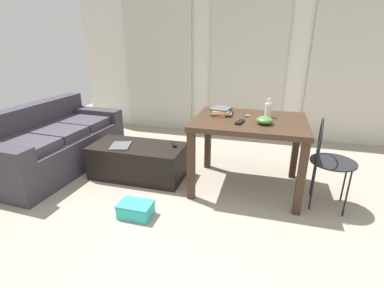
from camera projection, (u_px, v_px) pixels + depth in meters
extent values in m
plane|color=gray|center=(224.00, 189.00, 3.06)|extent=(7.73, 7.73, 0.00)
cube|color=silver|center=(248.00, 59.00, 4.43)|extent=(5.80, 0.10, 2.45)
cube|color=beige|center=(159.00, 67.00, 4.78)|extent=(1.16, 0.03, 2.15)
cube|color=beige|center=(247.00, 69.00, 4.41)|extent=(1.16, 0.03, 2.15)
cube|color=beige|center=(351.00, 72.00, 4.04)|extent=(1.16, 0.03, 2.15)
cube|color=#38333D|center=(56.00, 151.00, 3.53)|extent=(0.96, 1.79, 0.41)
cube|color=#38333D|center=(29.00, 120.00, 3.49)|extent=(0.27, 1.76, 0.36)
cube|color=#38333D|center=(92.00, 114.00, 4.11)|extent=(0.89, 0.24, 0.16)
cube|color=#3E3944|center=(81.00, 122.00, 3.82)|extent=(0.66, 0.46, 0.10)
cube|color=#3E3944|center=(56.00, 132.00, 3.42)|extent=(0.66, 0.46, 0.10)
cube|color=#3E3944|center=(25.00, 145.00, 3.02)|extent=(0.66, 0.46, 0.10)
cube|color=black|center=(138.00, 161.00, 3.29)|extent=(1.07, 0.52, 0.39)
cube|color=#382619|center=(250.00, 122.00, 2.85)|extent=(1.12, 0.86, 0.05)
cube|color=#382619|center=(191.00, 166.00, 2.77)|extent=(0.07, 0.07, 0.72)
cube|color=#382619|center=(301.00, 179.00, 2.51)|extent=(0.07, 0.07, 0.72)
cube|color=#382619|center=(208.00, 140.00, 3.46)|extent=(0.07, 0.07, 0.72)
cube|color=#382619|center=(295.00, 148.00, 3.20)|extent=(0.07, 0.07, 0.72)
cylinder|color=black|center=(333.00, 162.00, 2.61)|extent=(0.41, 0.41, 0.02)
cylinder|color=black|center=(347.00, 195.00, 2.52)|extent=(0.02, 0.02, 0.46)
cylinder|color=black|center=(345.00, 180.00, 2.77)|extent=(0.02, 0.02, 0.46)
cylinder|color=black|center=(312.00, 188.00, 2.62)|extent=(0.02, 0.02, 0.46)
cylinder|color=black|center=(313.00, 175.00, 2.87)|extent=(0.02, 0.02, 0.46)
torus|color=black|center=(320.00, 139.00, 2.59)|extent=(0.07, 0.41, 0.41)
cylinder|color=black|center=(318.00, 156.00, 2.48)|extent=(0.02, 0.02, 0.19)
cylinder|color=black|center=(318.00, 143.00, 2.78)|extent=(0.02, 0.02, 0.19)
cylinder|color=beige|center=(268.00, 110.00, 2.89)|extent=(0.07, 0.07, 0.15)
cylinder|color=beige|center=(269.00, 101.00, 2.85)|extent=(0.03, 0.03, 0.05)
ellipsoid|color=#477033|center=(265.00, 120.00, 2.67)|extent=(0.16, 0.16, 0.07)
cube|color=red|center=(222.00, 113.00, 3.04)|extent=(0.19, 0.31, 0.01)
cube|color=#4C4C51|center=(222.00, 112.00, 3.04)|extent=(0.25, 0.32, 0.02)
cube|color=gold|center=(222.00, 110.00, 3.03)|extent=(0.17, 0.24, 0.02)
cube|color=#4C4C51|center=(221.00, 108.00, 3.03)|extent=(0.24, 0.25, 0.02)
cube|color=black|center=(240.00, 122.00, 2.71)|extent=(0.08, 0.16, 0.02)
cube|color=#9EA0A5|center=(247.00, 115.00, 2.97)|extent=(0.02, 0.07, 0.00)
torus|color=#262628|center=(247.00, 117.00, 2.92)|extent=(0.03, 0.03, 0.00)
cube|color=#9EA0A5|center=(249.00, 116.00, 2.96)|extent=(0.03, 0.07, 0.00)
torus|color=#262628|center=(247.00, 117.00, 2.92)|extent=(0.03, 0.03, 0.00)
cube|color=black|center=(174.00, 144.00, 3.22)|extent=(0.10, 0.15, 0.02)
cube|color=#4C4C51|center=(121.00, 146.00, 3.19)|extent=(0.27, 0.30, 0.01)
cube|color=#33B2AD|center=(136.00, 211.00, 2.58)|extent=(0.30, 0.20, 0.11)
cube|color=teal|center=(135.00, 204.00, 2.56)|extent=(0.30, 0.21, 0.02)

